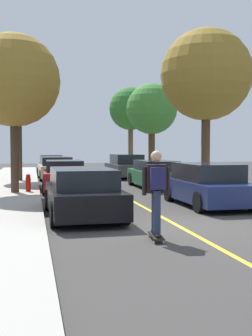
% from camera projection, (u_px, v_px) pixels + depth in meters
% --- Properties ---
extents(ground, '(80.00, 80.00, 0.00)m').
position_uv_depth(ground, '(177.00, 226.00, 10.55)').
color(ground, '#3D3A38').
extents(center_line, '(0.12, 39.20, 0.01)m').
position_uv_depth(center_line, '(138.00, 204.00, 14.45)').
color(center_line, gold).
rests_on(center_line, ground).
extents(parked_car_left_nearest, '(1.96, 4.18, 1.33)m').
position_uv_depth(parked_car_left_nearest, '(83.00, 193.00, 11.77)').
color(parked_car_left_nearest, black).
rests_on(parked_car_left_nearest, ground).
extents(parked_car_left_near, '(1.94, 4.06, 1.33)m').
position_uv_depth(parked_car_left_near, '(64.00, 176.00, 18.43)').
color(parked_car_left_near, maroon).
rests_on(parked_car_left_near, ground).
extents(parked_car_left_far, '(2.10, 4.33, 1.32)m').
position_uv_depth(parked_car_left_far, '(56.00, 168.00, 25.37)').
color(parked_car_left_far, '#BCAD89').
rests_on(parked_car_left_far, ground).
extents(parked_car_left_farthest, '(1.91, 4.20, 1.30)m').
position_uv_depth(parked_car_left_farthest, '(51.00, 164.00, 30.91)').
color(parked_car_left_farthest, '#196066').
rests_on(parked_car_left_farthest, ground).
extents(parked_car_right_nearest, '(1.94, 4.20, 1.37)m').
position_uv_depth(parked_car_right_nearest, '(207.00, 185.00, 14.06)').
color(parked_car_right_nearest, navy).
rests_on(parked_car_right_nearest, ground).
extents(parked_car_right_near, '(1.88, 4.64, 1.28)m').
position_uv_depth(parked_car_right_near, '(155.00, 174.00, 19.99)').
color(parked_car_right_near, '#1E5B33').
rests_on(parked_car_right_near, ground).
extents(parked_car_right_far, '(2.02, 4.07, 1.45)m').
position_uv_depth(parked_car_right_far, '(126.00, 167.00, 26.30)').
color(parked_car_right_far, '#38383D').
rests_on(parked_car_right_far, ground).
extents(street_tree_left_nearest, '(3.59, 3.59, 6.14)m').
position_uv_depth(street_tree_left_nearest, '(14.00, 81.00, 16.66)').
color(street_tree_left_nearest, '#3D2D1E').
rests_on(street_tree_left_nearest, sidewalk_left).
extents(street_tree_left_near, '(3.41, 3.41, 6.36)m').
position_uv_depth(street_tree_left_near, '(18.00, 92.00, 22.72)').
color(street_tree_left_near, '#3D2D1E').
rests_on(street_tree_left_near, sidewalk_left).
extents(street_tree_right_nearest, '(4.05, 4.05, 6.99)m').
position_uv_depth(street_tree_right_nearest, '(206.00, 75.00, 19.13)').
color(street_tree_right_nearest, '#4C3823').
rests_on(street_tree_right_nearest, sidewalk_right).
extents(street_tree_right_near, '(3.28, 3.28, 5.85)m').
position_uv_depth(street_tree_right_near, '(152.00, 109.00, 27.86)').
color(street_tree_right_near, '#4C3823').
rests_on(street_tree_right_near, sidewalk_right).
extents(street_tree_right_far, '(3.35, 3.35, 6.42)m').
position_uv_depth(street_tree_right_far, '(131.00, 109.00, 33.81)').
color(street_tree_right_far, brown).
rests_on(street_tree_right_far, sidewalk_right).
extents(fire_hydrant, '(0.20, 0.20, 0.70)m').
position_uv_depth(fire_hydrant, '(28.00, 183.00, 17.17)').
color(fire_hydrant, '#B2140F').
rests_on(fire_hydrant, sidewalk_left).
extents(skateboard, '(0.31, 0.86, 0.10)m').
position_uv_depth(skateboard, '(156.00, 236.00, 8.92)').
color(skateboard, black).
rests_on(skateboard, ground).
extents(skateboarder, '(0.59, 0.71, 1.74)m').
position_uv_depth(skateboarder, '(156.00, 187.00, 8.83)').
color(skateboarder, black).
rests_on(skateboarder, skateboard).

